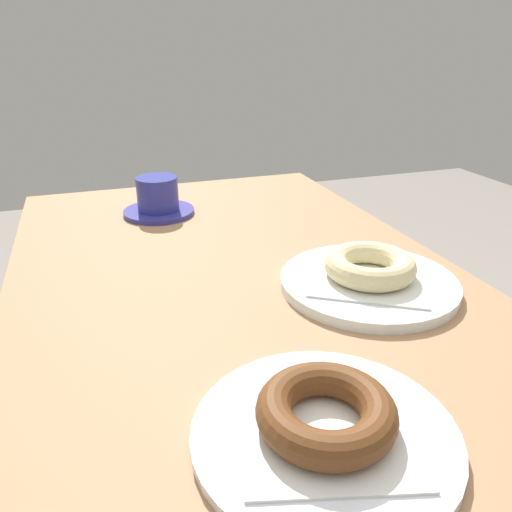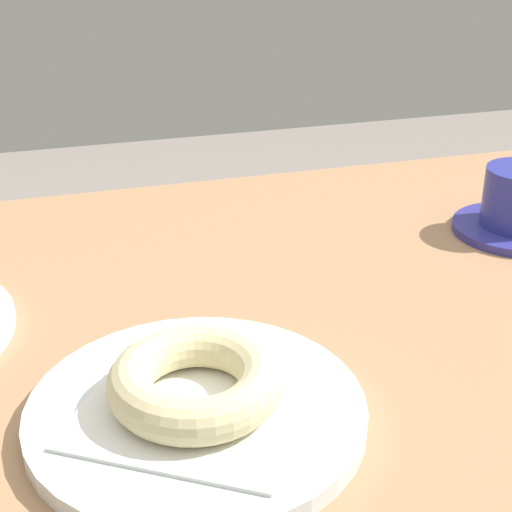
% 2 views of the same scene
% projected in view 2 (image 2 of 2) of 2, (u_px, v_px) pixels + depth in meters
% --- Properties ---
extents(table, '(1.02, 0.64, 0.78)m').
position_uv_depth(table, '(264.00, 416.00, 0.77)').
color(table, '#A37752').
rests_on(table, ground_plane).
extents(plate_sugar_ring, '(0.24, 0.24, 0.01)m').
position_uv_depth(plate_sugar_ring, '(197.00, 412.00, 0.55)').
color(plate_sugar_ring, white).
rests_on(plate_sugar_ring, table).
extents(napkin_sugar_ring, '(0.21, 0.21, 0.00)m').
position_uv_depth(napkin_sugar_ring, '(196.00, 402.00, 0.55)').
color(napkin_sugar_ring, white).
rests_on(napkin_sugar_ring, plate_sugar_ring).
extents(donut_sugar_ring, '(0.12, 0.12, 0.03)m').
position_uv_depth(donut_sugar_ring, '(195.00, 381.00, 0.54)').
color(donut_sugar_ring, beige).
rests_on(donut_sugar_ring, napkin_sugar_ring).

